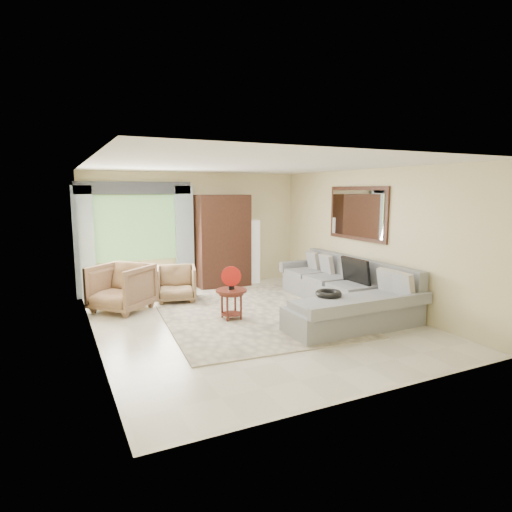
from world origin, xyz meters
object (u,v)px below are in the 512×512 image
sectional_sofa (343,296)px  potted_plant (108,287)px  armchair_left (121,288)px  armoire (223,241)px  tv_screen (356,271)px  coffee_table (231,304)px  armchair_right (176,284)px  floor_lamp (253,251)px

sectional_sofa → potted_plant: (-3.81, 2.63, 0.00)m
armchair_left → armoire: size_ratio=0.45×
tv_screen → armchair_left: size_ratio=0.78×
potted_plant → coffee_table: bearing=-52.4°
sectional_sofa → armchair_right: sectional_sofa is taller
armchair_left → floor_lamp: floor_lamp is taller
sectional_sofa → armoire: 3.24m
tv_screen → armchair_left: tv_screen is taller
sectional_sofa → potted_plant: bearing=145.4°
sectional_sofa → armoire: armoire is taller
sectional_sofa → armchair_left: (-3.68, 1.77, 0.15)m
armchair_left → sectional_sofa: bearing=22.6°
coffee_table → tv_screen: bearing=-8.8°
tv_screen → coffee_table: size_ratio=1.39×
armchair_right → floor_lamp: bearing=38.5°
coffee_table → armchair_right: armchair_right is taller
coffee_table → armchair_left: armchair_left is taller
potted_plant → tv_screen: bearing=-32.7°
coffee_table → floor_lamp: bearing=57.6°
armchair_left → coffee_table: bearing=7.2°
armoire → armchair_right: bearing=-146.8°
armchair_right → armoire: armoire is taller
potted_plant → armchair_right: bearing=-26.8°
armchair_right → sectional_sofa: bearing=-23.1°
tv_screen → floor_lamp: bearing=103.4°
tv_screen → coffee_table: bearing=171.2°
armchair_left → floor_lamp: 3.47m
coffee_table → potted_plant: bearing=127.6°
armchair_right → armoire: 1.76m
armchair_left → armoire: (2.45, 1.13, 0.62)m
coffee_table → armchair_right: (-0.51, 1.64, 0.08)m
armchair_right → armoire: bearing=48.0°
armchair_left → floor_lamp: (3.25, 1.19, 0.32)m
sectional_sofa → floor_lamp: (-0.43, 2.96, 0.47)m
coffee_table → armoire: size_ratio=0.25×
tv_screen → armchair_right: tv_screen is taller
sectional_sofa → floor_lamp: size_ratio=2.31×
armchair_right → potted_plant: 1.38m
sectional_sofa → armoire: (-1.23, 2.90, 0.77)m
coffee_table → floor_lamp: size_ratio=0.35×
armchair_right → potted_plant: (-1.23, 0.62, -0.07)m
armoire → armchair_left: bearing=-155.3°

